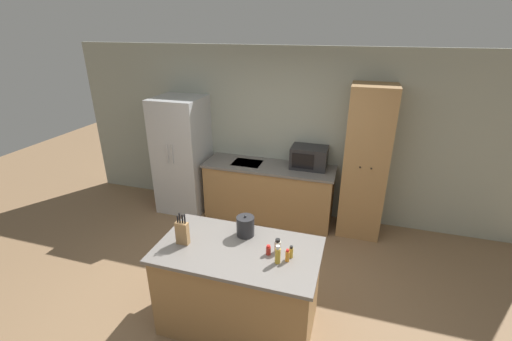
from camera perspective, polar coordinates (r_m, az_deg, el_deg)
name	(u,v)px	position (r m, az deg, el deg)	size (l,w,h in m)	color
ground_plane	(242,310)	(4.02, -2.28, -22.28)	(14.00, 14.00, 0.00)	#846647
wall_back	(291,135)	(5.31, 5.84, 5.91)	(7.20, 0.06, 2.60)	#9EA393
refrigerator	(183,155)	(5.64, -12.14, 2.55)	(0.74, 0.74, 1.85)	#B7BABC
back_counter	(269,192)	(5.37, 2.12, -3.53)	(2.00, 0.64, 0.90)	#9E7547
pantry_cabinet	(365,163)	(5.00, 17.78, 1.15)	(0.59, 0.57, 2.16)	#9E7547
kitchen_island	(239,286)	(3.60, -2.89, -18.75)	(1.55, 0.87, 0.92)	#9E7547
microwave	(309,157)	(5.12, 8.84, 2.18)	(0.53, 0.37, 0.32)	#232326
knife_block	(182,232)	(3.38, -12.18, -10.06)	(0.12, 0.06, 0.33)	#9E7547
spice_bottle_tall_dark	(287,256)	(3.13, 5.26, -13.96)	(0.04, 0.04, 0.12)	orange
spice_bottle_short_red	(278,255)	(3.09, 3.63, -13.86)	(0.05, 0.05, 0.18)	gold
spice_bottle_amber_oil	(278,246)	(3.23, 3.61, -12.47)	(0.06, 0.06, 0.14)	beige
spice_bottle_green_herb	(291,252)	(3.18, 5.88, -13.39)	(0.04, 0.04, 0.12)	gold
spice_bottle_pale_salt	(268,250)	(3.21, 2.08, -13.12)	(0.04, 0.04, 0.10)	#B2281E
kettle	(245,226)	(3.44, -1.77, -9.24)	(0.18, 0.18, 0.23)	#232326
fire_extinguisher	(159,193)	(6.14, -15.94, -3.67)	(0.12, 0.12, 0.41)	red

